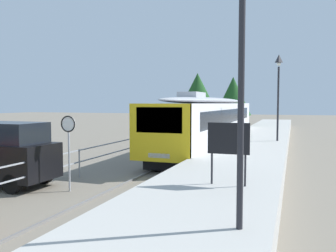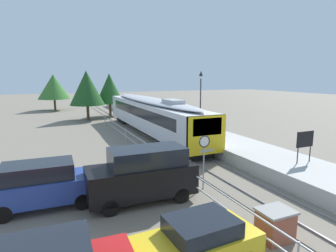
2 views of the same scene
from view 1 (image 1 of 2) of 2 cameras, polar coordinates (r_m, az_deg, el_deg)
name	(u,v)px [view 1 (image 1 of 2)]	position (r m, az deg, el deg)	size (l,w,h in m)	color
ground_plane	(164,150)	(24.89, -0.60, -3.81)	(160.00, 160.00, 0.00)	slate
track_rails	(206,151)	(24.03, 6.15, -4.02)	(3.20, 60.00, 0.14)	slate
commuter_train	(211,119)	(25.32, 6.98, 1.17)	(2.82, 21.02, 3.74)	silver
station_platform	(256,147)	(23.45, 13.92, -3.28)	(3.90, 60.00, 0.90)	#B7B5AD
platform_lamp_near_end	(242,28)	(6.80, 11.81, 15.20)	(0.34, 0.34, 5.35)	#232328
platform_lamp_mid_platform	(278,81)	(23.11, 17.34, 6.93)	(0.34, 0.34, 5.35)	#232328
platform_notice_board	(229,141)	(10.29, 9.72, -2.33)	(1.20, 0.08, 1.80)	#232328
speed_limit_sign	(68,134)	(13.44, -15.73, -1.27)	(0.61, 0.10, 2.81)	#9EA0A5
carpark_fence	(79,157)	(16.01, -14.08, -4.85)	(0.06, 36.06, 1.25)	#9EA0A5
tree_behind_carpark	(197,94)	(38.52, 4.76, 5.16)	(4.50, 4.50, 6.48)	brown
tree_behind_station_far	(197,98)	(52.59, 4.69, 4.52)	(5.31, 5.31, 6.09)	brown
tree_distant_left	(233,96)	(40.04, 10.42, 4.75)	(3.99, 3.99, 6.15)	brown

